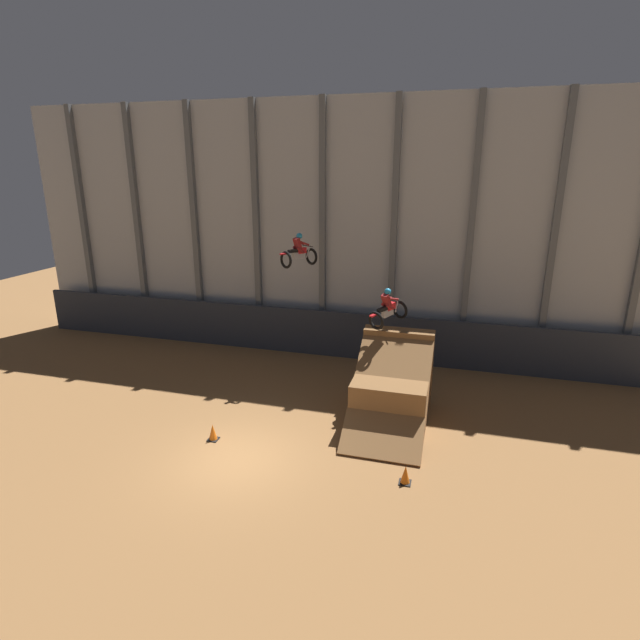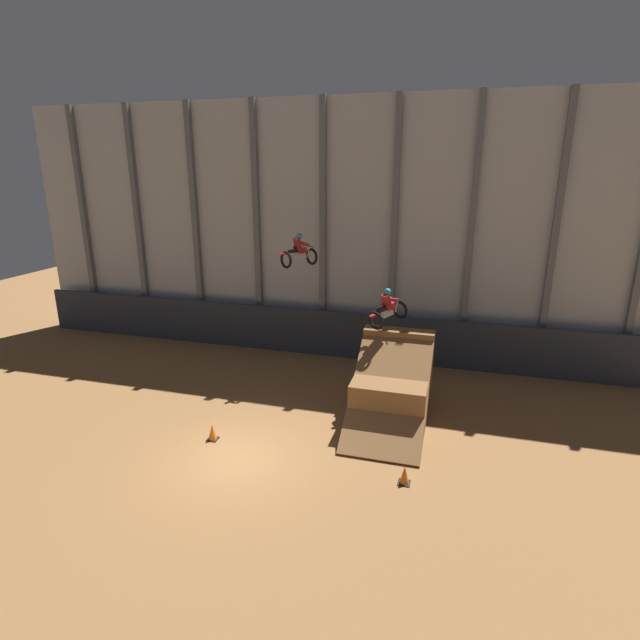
% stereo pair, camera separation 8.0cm
% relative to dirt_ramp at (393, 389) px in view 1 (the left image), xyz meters
% --- Properties ---
extents(ground_plane, '(60.00, 60.00, 0.00)m').
position_rel_dirt_ramp_xyz_m(ground_plane, '(-4.37, -4.29, -1.09)').
color(ground_plane, olive).
extents(arena_back_wall, '(32.00, 0.40, 12.02)m').
position_rel_dirt_ramp_xyz_m(arena_back_wall, '(-4.37, 6.18, 4.93)').
color(arena_back_wall, '#ADB2B7').
rests_on(arena_back_wall, ground_plane).
extents(lower_barrier, '(31.36, 0.20, 2.28)m').
position_rel_dirt_ramp_xyz_m(lower_barrier, '(-4.37, 5.44, 0.05)').
color(lower_barrier, '#2D333D').
rests_on(lower_barrier, ground_plane).
extents(dirt_ramp, '(2.68, 4.70, 3.16)m').
position_rel_dirt_ramp_xyz_m(dirt_ramp, '(0.00, 0.00, 0.00)').
color(dirt_ramp, brown).
rests_on(dirt_ramp, ground_plane).
extents(rider_bike_left_air, '(1.44, 1.69, 1.45)m').
position_rel_dirt_ramp_xyz_m(rider_bike_left_air, '(-4.61, 3.05, 4.39)').
color(rider_bike_left_air, black).
extents(rider_bike_right_air, '(1.46, 1.76, 1.53)m').
position_rel_dirt_ramp_xyz_m(rider_bike_right_air, '(-0.48, 1.28, 2.68)').
color(rider_bike_right_air, black).
extents(traffic_cone_near_ramp, '(0.36, 0.36, 0.58)m').
position_rel_dirt_ramp_xyz_m(traffic_cone_near_ramp, '(-5.67, -3.39, -0.80)').
color(traffic_cone_near_ramp, black).
rests_on(traffic_cone_near_ramp, ground_plane).
extents(traffic_cone_arena_edge, '(0.36, 0.36, 0.58)m').
position_rel_dirt_ramp_xyz_m(traffic_cone_arena_edge, '(0.96, -4.08, -0.80)').
color(traffic_cone_arena_edge, black).
rests_on(traffic_cone_arena_edge, ground_plane).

